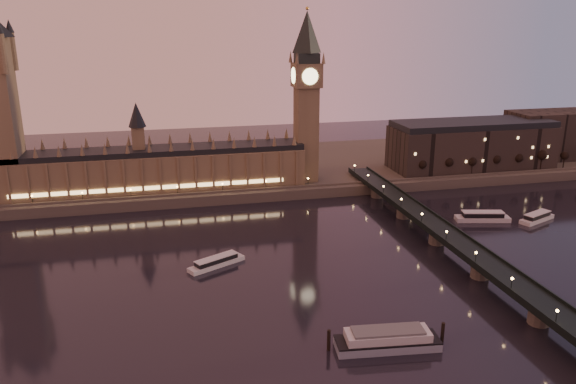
% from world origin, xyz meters
% --- Properties ---
extents(ground, '(700.00, 700.00, 0.00)m').
position_xyz_m(ground, '(0.00, 0.00, 0.00)').
color(ground, black).
rests_on(ground, ground).
extents(far_embankment, '(560.00, 130.00, 6.00)m').
position_xyz_m(far_embankment, '(30.00, 165.00, 3.00)').
color(far_embankment, '#423D35').
rests_on(far_embankment, ground).
extents(palace_of_westminster, '(180.00, 26.62, 52.00)m').
position_xyz_m(palace_of_westminster, '(-40.12, 120.99, 21.71)').
color(palace_of_westminster, brown).
rests_on(palace_of_westminster, ground).
extents(big_ben, '(17.68, 17.68, 104.00)m').
position_xyz_m(big_ben, '(53.99, 120.99, 63.95)').
color(big_ben, brown).
rests_on(big_ben, ground).
extents(westminster_bridge, '(13.20, 260.00, 15.30)m').
position_xyz_m(westminster_bridge, '(91.61, 0.00, 5.52)').
color(westminster_bridge, black).
rests_on(westminster_bridge, ground).
extents(city_block, '(155.00, 45.00, 34.00)m').
position_xyz_m(city_block, '(194.94, 130.93, 22.24)').
color(city_block, black).
rests_on(city_block, ground).
extents(bare_tree_0, '(5.85, 5.85, 11.89)m').
position_xyz_m(bare_tree_0, '(128.43, 109.00, 14.87)').
color(bare_tree_0, black).
rests_on(bare_tree_0, ground).
extents(bare_tree_1, '(5.85, 5.85, 11.89)m').
position_xyz_m(bare_tree_1, '(145.45, 109.00, 14.87)').
color(bare_tree_1, black).
rests_on(bare_tree_1, ground).
extents(bare_tree_2, '(5.85, 5.85, 11.89)m').
position_xyz_m(bare_tree_2, '(162.47, 109.00, 14.87)').
color(bare_tree_2, black).
rests_on(bare_tree_2, ground).
extents(bare_tree_3, '(5.85, 5.85, 11.89)m').
position_xyz_m(bare_tree_3, '(179.49, 109.00, 14.87)').
color(bare_tree_3, black).
rests_on(bare_tree_3, ground).
extents(bare_tree_4, '(5.85, 5.85, 11.89)m').
position_xyz_m(bare_tree_4, '(196.50, 109.00, 14.87)').
color(bare_tree_4, black).
rests_on(bare_tree_4, ground).
extents(bare_tree_5, '(5.85, 5.85, 11.89)m').
position_xyz_m(bare_tree_5, '(213.52, 109.00, 14.87)').
color(bare_tree_5, black).
rests_on(bare_tree_5, ground).
extents(bare_tree_6, '(5.85, 5.85, 11.89)m').
position_xyz_m(bare_tree_6, '(230.54, 109.00, 14.87)').
color(bare_tree_6, black).
rests_on(bare_tree_6, ground).
extents(cruise_boat_a, '(26.07, 17.31, 4.23)m').
position_xyz_m(cruise_boat_a, '(-13.44, 17.19, 1.86)').
color(cruise_boat_a, silver).
rests_on(cruise_boat_a, ground).
extents(cruise_boat_b, '(29.26, 13.40, 5.24)m').
position_xyz_m(cruise_boat_b, '(130.86, 42.68, 2.31)').
color(cruise_boat_b, silver).
rests_on(cruise_boat_b, ground).
extents(cruise_boat_c, '(23.89, 14.86, 4.65)m').
position_xyz_m(cruise_boat_c, '(159.08, 35.94, 2.05)').
color(cruise_boat_c, silver).
rests_on(cruise_boat_c, ground).
extents(moored_barge, '(39.16, 13.21, 7.22)m').
position_xyz_m(moored_barge, '(33.99, -59.34, 3.05)').
color(moored_barge, gray).
rests_on(moored_barge, ground).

